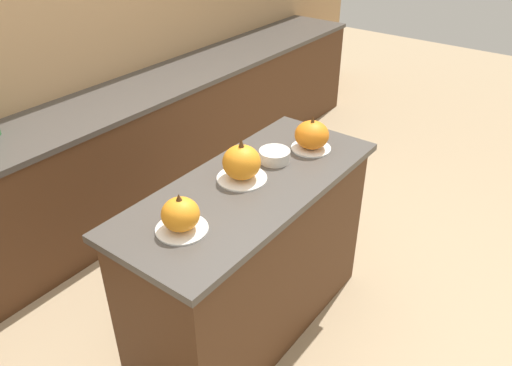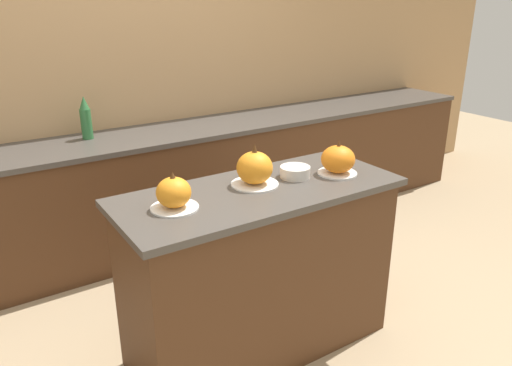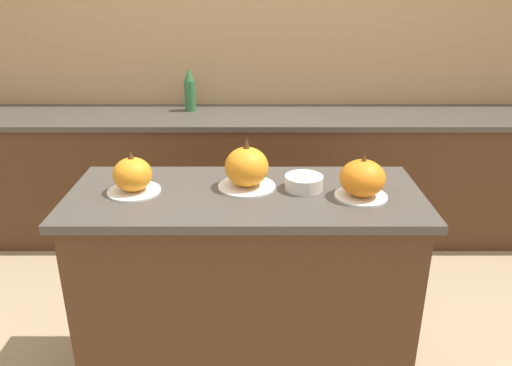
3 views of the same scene
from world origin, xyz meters
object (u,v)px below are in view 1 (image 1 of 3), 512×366
at_px(pumpkin_cake_center, 242,163).
at_px(pumpkin_cake_right, 312,136).
at_px(pumpkin_cake_left, 181,216).
at_px(mixing_bowl, 275,156).

xyz_separation_m(pumpkin_cake_center, pumpkin_cake_right, (0.45, -0.10, -0.01)).
height_order(pumpkin_cake_left, pumpkin_cake_right, pumpkin_cake_right).
bearing_deg(mixing_bowl, pumpkin_cake_left, -177.62).
bearing_deg(pumpkin_cake_left, mixing_bowl, 2.38).
xyz_separation_m(pumpkin_cake_left, mixing_bowl, (0.69, 0.03, -0.04)).
distance_m(pumpkin_cake_left, mixing_bowl, 0.69).
bearing_deg(pumpkin_cake_center, pumpkin_cake_left, -173.56).
height_order(pumpkin_cake_center, pumpkin_cake_right, pumpkin_cake_center).
height_order(pumpkin_cake_left, mixing_bowl, pumpkin_cake_left).
xyz_separation_m(pumpkin_cake_right, mixing_bowl, (-0.22, 0.08, -0.05)).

